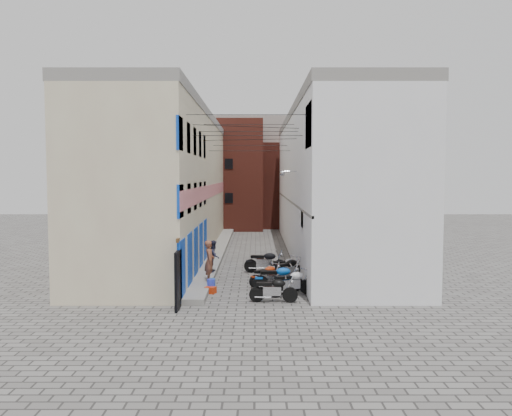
{
  "coord_description": "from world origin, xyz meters",
  "views": [
    {
      "loc": [
        0.39,
        -18.78,
        5.0
      ],
      "look_at": [
        0.39,
        11.61,
        3.0
      ],
      "focal_mm": 35.0,
      "sensor_mm": 36.0,
      "label": 1
    }
  ],
  "objects_px": {
    "motorcycle_d": "(267,274)",
    "motorcycle_f": "(286,266)",
    "motorcycle_e": "(288,268)",
    "motorcycle_g": "(265,261)",
    "motorcycle_c": "(278,277)",
    "motorcycle_a": "(273,288)",
    "person_a": "(210,261)",
    "red_crate": "(210,290)",
    "motorcycle_b": "(292,281)",
    "water_jug_near": "(211,286)",
    "water_jug_far": "(212,284)",
    "person_b": "(214,256)"
  },
  "relations": [
    {
      "from": "person_b",
      "to": "water_jug_near",
      "type": "relative_size",
      "value": 2.87
    },
    {
      "from": "motorcycle_d",
      "to": "water_jug_far",
      "type": "distance_m",
      "value": 2.49
    },
    {
      "from": "motorcycle_e",
      "to": "water_jug_near",
      "type": "xyz_separation_m",
      "value": [
        -3.45,
        -2.13,
        -0.35
      ]
    },
    {
      "from": "motorcycle_f",
      "to": "motorcycle_g",
      "type": "height_order",
      "value": "motorcycle_g"
    },
    {
      "from": "motorcycle_g",
      "to": "person_a",
      "type": "bearing_deg",
      "value": -34.85
    },
    {
      "from": "motorcycle_b",
      "to": "water_jug_far",
      "type": "bearing_deg",
      "value": -132.49
    },
    {
      "from": "motorcycle_a",
      "to": "motorcycle_d",
      "type": "distance_m",
      "value": 2.94
    },
    {
      "from": "water_jug_near",
      "to": "motorcycle_f",
      "type": "bearing_deg",
      "value": 43.05
    },
    {
      "from": "motorcycle_c",
      "to": "water_jug_far",
      "type": "bearing_deg",
      "value": -102.59
    },
    {
      "from": "motorcycle_b",
      "to": "motorcycle_e",
      "type": "bearing_deg",
      "value": 158.29
    },
    {
      "from": "motorcycle_c",
      "to": "red_crate",
      "type": "height_order",
      "value": "motorcycle_c"
    },
    {
      "from": "motorcycle_c",
      "to": "person_b",
      "type": "distance_m",
      "value": 4.37
    },
    {
      "from": "motorcycle_e",
      "to": "motorcycle_g",
      "type": "height_order",
      "value": "motorcycle_g"
    },
    {
      "from": "motorcycle_d",
      "to": "water_jug_near",
      "type": "distance_m",
      "value": 2.69
    },
    {
      "from": "motorcycle_a",
      "to": "motorcycle_b",
      "type": "bearing_deg",
      "value": 146.14
    },
    {
      "from": "motorcycle_a",
      "to": "motorcycle_f",
      "type": "xyz_separation_m",
      "value": [
        0.8,
        4.98,
        -0.01
      ]
    },
    {
      "from": "motorcycle_a",
      "to": "red_crate",
      "type": "relative_size",
      "value": 4.4
    },
    {
      "from": "person_b",
      "to": "motorcycle_g",
      "type": "bearing_deg",
      "value": -63.97
    },
    {
      "from": "motorcycle_d",
      "to": "water_jug_far",
      "type": "bearing_deg",
      "value": -113.42
    },
    {
      "from": "motorcycle_g",
      "to": "person_a",
      "type": "relative_size",
      "value": 1.19
    },
    {
      "from": "motorcycle_e",
      "to": "person_a",
      "type": "distance_m",
      "value": 3.81
    },
    {
      "from": "water_jug_near",
      "to": "water_jug_far",
      "type": "relative_size",
      "value": 1.21
    },
    {
      "from": "motorcycle_g",
      "to": "motorcycle_a",
      "type": "bearing_deg",
      "value": 6.08
    },
    {
      "from": "water_jug_near",
      "to": "motorcycle_d",
      "type": "bearing_deg",
      "value": 25.49
    },
    {
      "from": "motorcycle_f",
      "to": "person_b",
      "type": "bearing_deg",
      "value": -96.87
    },
    {
      "from": "motorcycle_g",
      "to": "water_jug_near",
      "type": "height_order",
      "value": "motorcycle_g"
    },
    {
      "from": "person_b",
      "to": "water_jug_far",
      "type": "relative_size",
      "value": 3.48
    },
    {
      "from": "motorcycle_c",
      "to": "motorcycle_g",
      "type": "bearing_deg",
      "value": -176.14
    },
    {
      "from": "motorcycle_b",
      "to": "motorcycle_d",
      "type": "height_order",
      "value": "motorcycle_b"
    },
    {
      "from": "motorcycle_d",
      "to": "water_jug_near",
      "type": "bearing_deg",
      "value": -100.67
    },
    {
      "from": "person_b",
      "to": "water_jug_far",
      "type": "bearing_deg",
      "value": -170.9
    },
    {
      "from": "motorcycle_a",
      "to": "motorcycle_c",
      "type": "height_order",
      "value": "motorcycle_c"
    },
    {
      "from": "motorcycle_d",
      "to": "red_crate",
      "type": "height_order",
      "value": "motorcycle_d"
    },
    {
      "from": "person_a",
      "to": "motorcycle_g",
      "type": "bearing_deg",
      "value": -41.61
    },
    {
      "from": "water_jug_near",
      "to": "red_crate",
      "type": "xyz_separation_m",
      "value": [
        0.0,
        -0.26,
        -0.13
      ]
    },
    {
      "from": "motorcycle_a",
      "to": "motorcycle_g",
      "type": "xyz_separation_m",
      "value": [
        -0.21,
        5.96,
        0.07
      ]
    },
    {
      "from": "motorcycle_d",
      "to": "motorcycle_f",
      "type": "height_order",
      "value": "motorcycle_f"
    },
    {
      "from": "motorcycle_g",
      "to": "person_a",
      "type": "distance_m",
      "value": 4.11
    },
    {
      "from": "motorcycle_g",
      "to": "water_jug_far",
      "type": "bearing_deg",
      "value": -29.98
    },
    {
      "from": "motorcycle_g",
      "to": "motorcycle_b",
      "type": "bearing_deg",
      "value": 15.76
    },
    {
      "from": "motorcycle_b",
      "to": "person_b",
      "type": "xyz_separation_m",
      "value": [
        -3.58,
        3.96,
        0.42
      ]
    },
    {
      "from": "motorcycle_d",
      "to": "water_jug_far",
      "type": "height_order",
      "value": "motorcycle_d"
    },
    {
      "from": "person_a",
      "to": "motorcycle_a",
      "type": "bearing_deg",
      "value": -137.82
    },
    {
      "from": "motorcycle_b",
      "to": "motorcycle_f",
      "type": "height_order",
      "value": "motorcycle_b"
    },
    {
      "from": "person_a",
      "to": "motorcycle_f",
      "type": "bearing_deg",
      "value": -61.14
    },
    {
      "from": "person_a",
      "to": "motorcycle_d",
      "type": "bearing_deg",
      "value": -89.37
    },
    {
      "from": "motorcycle_e",
      "to": "motorcycle_a",
      "type": "bearing_deg",
      "value": -52.82
    },
    {
      "from": "motorcycle_b",
      "to": "motorcycle_f",
      "type": "distance_m",
      "value": 3.93
    },
    {
      "from": "motorcycle_c",
      "to": "motorcycle_f",
      "type": "height_order",
      "value": "motorcycle_c"
    },
    {
      "from": "motorcycle_e",
      "to": "water_jug_far",
      "type": "height_order",
      "value": "motorcycle_e"
    }
  ]
}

